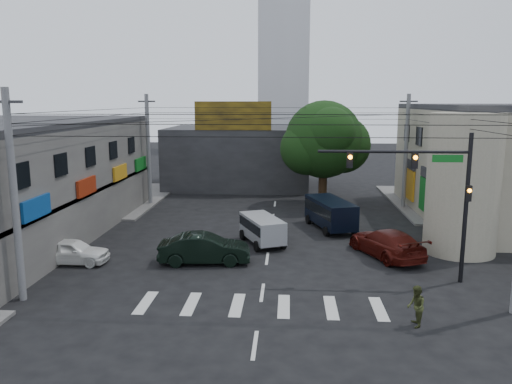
# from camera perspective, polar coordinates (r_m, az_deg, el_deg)

# --- Properties ---
(ground) EXTENTS (160.00, 160.00, 0.00)m
(ground) POSITION_cam_1_polar(r_m,az_deg,el_deg) (26.07, 1.09, -8.98)
(ground) COLOR black
(ground) RESTS_ON ground
(sidewalk_far_left) EXTENTS (16.00, 16.00, 0.15)m
(sidewalk_far_left) POSITION_cam_1_polar(r_m,az_deg,el_deg) (47.45, -20.06, -0.66)
(sidewalk_far_left) COLOR #514F4C
(sidewalk_far_left) RESTS_ON ground
(sidewalk_far_right) EXTENTS (16.00, 16.00, 0.15)m
(sidewalk_far_right) POSITION_cam_1_polar(r_m,az_deg,el_deg) (46.58, 24.95, -1.20)
(sidewalk_far_right) COLOR #514F4C
(sidewalk_far_right) RESTS_ON ground
(corner_column) EXTENTS (4.00, 4.00, 8.00)m
(corner_column) POSITION_cam_1_polar(r_m,az_deg,el_deg) (30.57, 22.56, 0.85)
(corner_column) COLOR gray
(corner_column) RESTS_ON ground
(building_far) EXTENTS (14.00, 10.00, 6.00)m
(building_far) POSITION_cam_1_polar(r_m,az_deg,el_deg) (51.14, -2.00, 4.04)
(building_far) COLOR #232326
(building_far) RESTS_ON ground
(billboard) EXTENTS (7.00, 0.30, 2.60)m
(billboard) POSITION_cam_1_polar(r_m,az_deg,el_deg) (45.98, -2.65, 8.69)
(billboard) COLOR olive
(billboard) RESTS_ON building_far
(tower_distant) EXTENTS (9.00, 9.00, 44.00)m
(tower_distant) POSITION_cam_1_polar(r_m,az_deg,el_deg) (95.52, 3.25, 18.39)
(tower_distant) COLOR silver
(tower_distant) RESTS_ON ground
(street_tree) EXTENTS (6.40, 6.40, 8.70)m
(street_tree) POSITION_cam_1_polar(r_m,az_deg,el_deg) (41.79, 7.75, 5.94)
(street_tree) COLOR black
(street_tree) RESTS_ON ground
(traffic_gantry) EXTENTS (7.10, 0.35, 7.20)m
(traffic_gantry) POSITION_cam_1_polar(r_m,az_deg,el_deg) (24.79, 19.39, 0.95)
(traffic_gantry) COLOR black
(traffic_gantry) RESTS_ON ground
(utility_pole_near_left) EXTENTS (0.32, 0.32, 9.20)m
(utility_pole_near_left) POSITION_cam_1_polar(r_m,az_deg,el_deg) (23.55, -25.90, -0.55)
(utility_pole_near_left) COLOR #59595B
(utility_pole_near_left) RESTS_ON ground
(utility_pole_far_left) EXTENTS (0.32, 0.32, 9.20)m
(utility_pole_far_left) POSITION_cam_1_polar(r_m,az_deg,el_deg) (42.40, -12.20, 4.67)
(utility_pole_far_left) COLOR #59595B
(utility_pole_far_left) RESTS_ON ground
(utility_pole_far_right) EXTENTS (0.32, 0.32, 9.20)m
(utility_pole_far_right) POSITION_cam_1_polar(r_m,az_deg,el_deg) (41.83, 16.76, 4.39)
(utility_pole_far_right) COLOR #59595B
(utility_pole_far_right) RESTS_ON ground
(dark_sedan) EXTENTS (2.64, 5.21, 1.61)m
(dark_sedan) POSITION_cam_1_polar(r_m,az_deg,el_deg) (27.14, -5.91, -6.46)
(dark_sedan) COLOR black
(dark_sedan) RESTS_ON ground
(white_compact) EXTENTS (1.78, 4.06, 1.36)m
(white_compact) POSITION_cam_1_polar(r_m,az_deg,el_deg) (28.75, -20.33, -6.36)
(white_compact) COLOR white
(white_compact) RESTS_ON ground
(maroon_sedan) EXTENTS (6.13, 6.99, 1.56)m
(maroon_sedan) POSITION_cam_1_polar(r_m,az_deg,el_deg) (29.06, 14.66, -5.65)
(maroon_sedan) COLOR #460F0A
(maroon_sedan) RESTS_ON ground
(silver_minivan) EXTENTS (5.14, 4.53, 1.69)m
(silver_minivan) POSITION_cam_1_polar(r_m,az_deg,el_deg) (30.47, 0.71, -4.44)
(silver_minivan) COLOR #AAADB2
(silver_minivan) RESTS_ON ground
(navy_van) EXTENTS (6.15, 4.81, 2.02)m
(navy_van) POSITION_cam_1_polar(r_m,az_deg,el_deg) (34.38, 8.49, -2.56)
(navy_van) COLOR black
(navy_van) RESTS_ON ground
(traffic_officer) EXTENTS (0.66, 0.53, 1.49)m
(traffic_officer) POSITION_cam_1_polar(r_m,az_deg,el_deg) (28.00, -5.95, -6.05)
(traffic_officer) COLOR #131D43
(traffic_officer) RESTS_ON ground
(pedestrian_olive) EXTENTS (0.86, 0.71, 1.64)m
(pedestrian_olive) POSITION_cam_1_polar(r_m,az_deg,el_deg) (20.69, 17.82, -12.35)
(pedestrian_olive) COLOR #33391A
(pedestrian_olive) RESTS_ON ground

